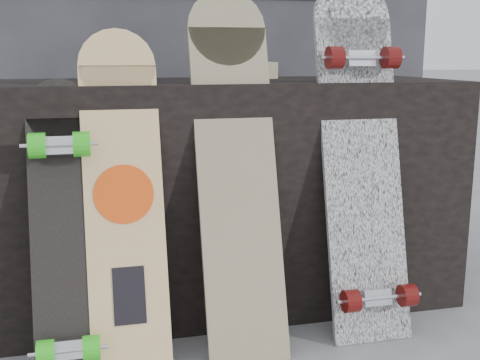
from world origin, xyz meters
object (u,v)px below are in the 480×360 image
object	(u,v)px
longboard_geisha	(124,190)
longboard_cascadia	(362,151)
skateboard_dark	(64,228)
vendor_table	(227,192)
longboard_celtic	(236,159)

from	to	relation	value
longboard_geisha	longboard_cascadia	world-z (taller)	longboard_cascadia
longboard_cascadia	skateboard_dark	xyz separation A→B (m)	(-0.92, -0.08, -0.17)
longboard_cascadia	skateboard_dark	world-z (taller)	longboard_cascadia
vendor_table	longboard_cascadia	world-z (taller)	longboard_cascadia
longboard_geisha	longboard_celtic	world-z (taller)	longboard_celtic
longboard_celtic	skateboard_dark	size ratio (longest dim) A/B	1.32
vendor_table	longboard_celtic	size ratio (longest dim) A/B	1.47
longboard_cascadia	skateboard_dark	bearing A→B (deg)	-175.28
longboard_geisha	longboard_celtic	xyz separation A→B (m)	(0.34, 0.03, 0.07)
longboard_celtic	longboard_cascadia	size ratio (longest dim) A/B	0.96
longboard_geisha	longboard_celtic	distance (m)	0.35
longboard_celtic	skateboard_dark	distance (m)	0.54
longboard_geisha	longboard_cascadia	distance (m)	0.76
longboard_geisha	skateboard_dark	xyz separation A→B (m)	(-0.17, -0.04, -0.09)
longboard_cascadia	longboard_celtic	bearing A→B (deg)	-179.64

